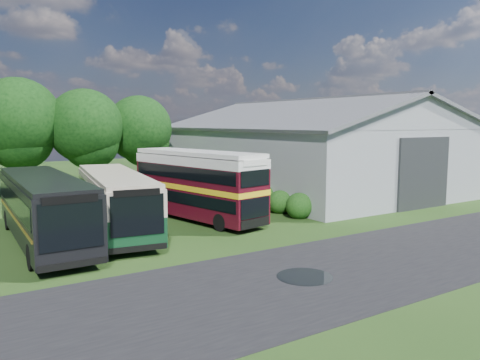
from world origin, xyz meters
TOP-DOWN VIEW (x-y plane):
  - ground at (0.00, 0.00)m, footprint 120.00×120.00m
  - asphalt_road at (3.00, -3.00)m, footprint 60.00×8.00m
  - puddle at (-1.50, -3.00)m, footprint 2.20×2.20m
  - storage_shed at (15.00, 15.98)m, footprint 18.80×24.80m
  - tree_mid at (-8.00, 24.80)m, footprint 6.80×6.80m
  - tree_right_a at (-3.00, 23.80)m, footprint 6.26×6.26m
  - tree_right_b at (2.00, 24.60)m, footprint 5.98×5.98m
  - shrub_front at (5.60, 6.00)m, footprint 1.70×1.70m
  - shrub_mid at (5.60, 8.00)m, footprint 1.60×1.60m
  - shrub_back at (5.60, 10.00)m, footprint 1.80×1.80m
  - bus_green_single at (-5.31, 8.62)m, footprint 4.37×12.08m
  - bus_maroon_double at (-0.01, 9.01)m, footprint 4.51×10.25m
  - bus_dark_single at (-9.10, 7.94)m, footprint 2.89×12.22m

SIDE VIEW (x-z plane):
  - ground at x=0.00m, z-range 0.00..0.00m
  - asphalt_road at x=3.00m, z-range -0.01..0.01m
  - puddle at x=-1.50m, z-range -0.01..0.01m
  - shrub_front at x=5.60m, z-range -0.85..0.85m
  - shrub_mid at x=5.60m, z-range -0.80..0.80m
  - shrub_back at x=5.60m, z-range -0.90..0.90m
  - bus_green_single at x=-5.31m, z-range 0.11..3.36m
  - bus_dark_single at x=-9.10m, z-range 0.11..3.48m
  - bus_maroon_double at x=-0.01m, z-range 0.00..4.27m
  - storage_shed at x=15.00m, z-range 0.09..8.24m
  - tree_right_b at x=2.00m, z-range 1.21..9.66m
  - tree_right_a at x=-3.00m, z-range 1.27..10.10m
  - tree_mid at x=-8.00m, z-range 1.38..10.98m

